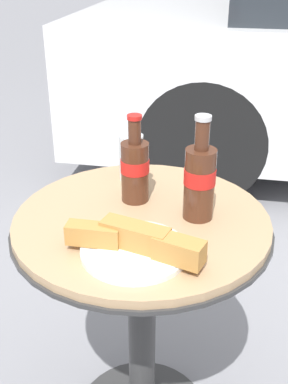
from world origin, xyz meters
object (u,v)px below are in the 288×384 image
(cola_bottle_right, at_px, (135,168))
(lunch_plate_near, at_px, (136,245))
(drinking_glass, at_px, (131,159))
(cola_bottle_left, at_px, (200,179))
(bistro_table, at_px, (142,284))

(cola_bottle_right, relative_size, lunch_plate_near, 0.75)
(cola_bottle_right, height_order, drinking_glass, cola_bottle_right)
(cola_bottle_left, height_order, lunch_plate_near, cola_bottle_left)
(bistro_table, bearing_deg, cola_bottle_left, 11.38)
(lunch_plate_near, bearing_deg, cola_bottle_left, 58.19)
(cola_bottle_right, xyz_separation_m, drinking_glass, (-0.03, 0.11, -0.03))
(cola_bottle_left, height_order, drinking_glass, cola_bottle_left)
(bistro_table, distance_m, drinking_glass, 0.33)
(drinking_glass, relative_size, lunch_plate_near, 0.43)
(cola_bottle_left, distance_m, lunch_plate_near, 0.22)
(drinking_glass, bearing_deg, bistro_table, -71.27)
(cola_bottle_left, distance_m, drinking_glass, 0.26)
(drinking_glass, bearing_deg, cola_bottle_left, -41.11)
(bistro_table, height_order, cola_bottle_left, cola_bottle_left)
(bistro_table, xyz_separation_m, cola_bottle_right, (-0.03, 0.08, 0.29))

